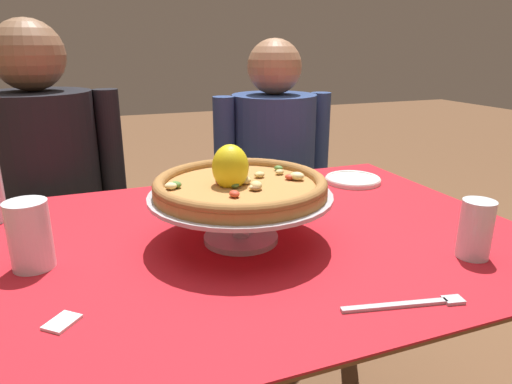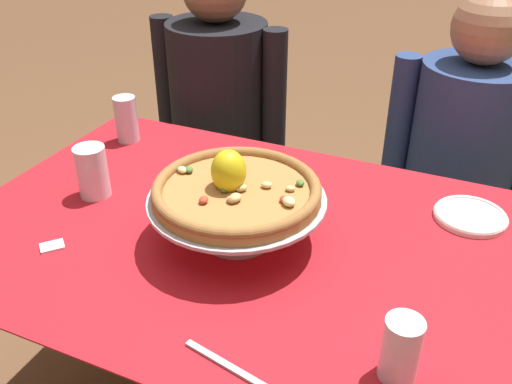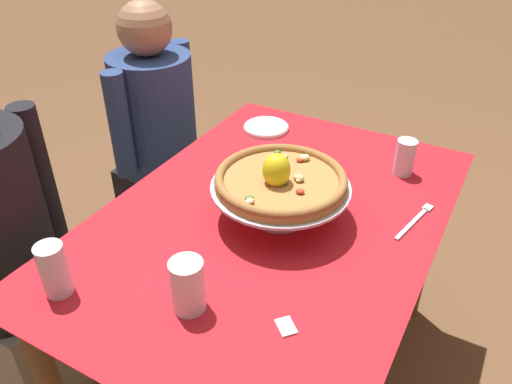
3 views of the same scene
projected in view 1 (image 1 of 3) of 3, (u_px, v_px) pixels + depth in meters
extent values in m
cylinder|color=brown|center=(354.00, 273.00, 1.63)|extent=(0.06, 0.06, 0.70)
cube|color=brown|center=(235.00, 244.00, 1.01)|extent=(1.25, 0.85, 0.02)
cube|color=red|center=(235.00, 238.00, 1.00)|extent=(1.29, 0.89, 0.00)
cylinder|color=#B7B7C1|center=(241.00, 238.00, 0.98)|extent=(0.16, 0.16, 0.01)
cylinder|color=#B7B7C1|center=(241.00, 217.00, 0.96)|extent=(0.04, 0.04, 0.09)
cylinder|color=#B7B7C1|center=(240.00, 195.00, 0.95)|extent=(0.38, 0.38, 0.01)
cylinder|color=#AD753D|center=(240.00, 189.00, 0.95)|extent=(0.36, 0.36, 0.02)
torus|color=olive|center=(240.00, 183.00, 0.94)|extent=(0.36, 0.36, 0.02)
ellipsoid|color=tan|center=(256.00, 185.00, 0.91)|extent=(0.03, 0.03, 0.02)
ellipsoid|color=tan|center=(259.00, 175.00, 0.99)|extent=(0.03, 0.02, 0.01)
ellipsoid|color=tan|center=(280.00, 172.00, 1.01)|extent=(0.02, 0.02, 0.01)
ellipsoid|color=#4C7533|center=(234.00, 185.00, 0.92)|extent=(0.02, 0.03, 0.01)
ellipsoid|color=#4C7533|center=(278.00, 168.00, 1.04)|extent=(0.03, 0.03, 0.01)
ellipsoid|color=beige|center=(254.00, 187.00, 0.90)|extent=(0.02, 0.02, 0.01)
ellipsoid|color=beige|center=(171.00, 186.00, 0.91)|extent=(0.03, 0.03, 0.01)
ellipsoid|color=#C63D28|center=(234.00, 194.00, 0.86)|extent=(0.02, 0.03, 0.01)
ellipsoid|color=#4C7533|center=(175.00, 184.00, 0.92)|extent=(0.03, 0.03, 0.01)
ellipsoid|color=beige|center=(297.00, 176.00, 0.97)|extent=(0.04, 0.04, 0.02)
ellipsoid|color=#996B42|center=(240.00, 181.00, 0.94)|extent=(0.03, 0.02, 0.01)
ellipsoid|color=#C63D28|center=(222.00, 180.00, 0.94)|extent=(0.04, 0.03, 0.02)
ellipsoid|color=#996B42|center=(256.00, 188.00, 0.90)|extent=(0.02, 0.02, 0.01)
ellipsoid|color=tan|center=(246.00, 180.00, 0.94)|extent=(0.03, 0.03, 0.01)
ellipsoid|color=#C63D28|center=(290.00, 177.00, 0.97)|extent=(0.03, 0.03, 0.01)
ellipsoid|color=yellow|center=(230.00, 167.00, 0.93)|extent=(0.08, 0.08, 0.09)
cylinder|color=silver|center=(476.00, 229.00, 0.89)|extent=(0.06, 0.06, 0.12)
cylinder|color=silver|center=(474.00, 239.00, 0.90)|extent=(0.06, 0.06, 0.07)
cylinder|color=white|center=(30.00, 234.00, 0.85)|extent=(0.08, 0.08, 0.13)
cylinder|color=silver|center=(33.00, 252.00, 0.86)|extent=(0.07, 0.07, 0.06)
cylinder|color=white|center=(353.00, 180.00, 1.39)|extent=(0.17, 0.17, 0.01)
torus|color=white|center=(353.00, 178.00, 1.39)|extent=(0.16, 0.16, 0.01)
cube|color=#B7B7C1|center=(395.00, 305.00, 0.73)|extent=(0.18, 0.05, 0.01)
cube|color=#B7B7C1|center=(453.00, 300.00, 0.75)|extent=(0.04, 0.03, 0.01)
cube|color=white|center=(62.00, 322.00, 0.69)|extent=(0.06, 0.06, 0.00)
cube|color=gray|center=(66.00, 313.00, 1.63)|extent=(0.28, 0.32, 0.42)
cylinder|color=black|center=(47.00, 181.00, 1.48)|extent=(0.34, 0.34, 0.57)
sphere|color=brown|center=(28.00, 55.00, 1.36)|extent=(0.21, 0.21, 0.21)
cylinder|color=black|center=(112.00, 162.00, 1.54)|extent=(0.08, 0.08, 0.48)
cube|color=black|center=(272.00, 265.00, 1.95)|extent=(0.28, 0.32, 0.46)
cylinder|color=navy|center=(273.00, 157.00, 1.81)|extent=(0.33, 0.33, 0.49)
sphere|color=#9E7051|center=(275.00, 67.00, 1.70)|extent=(0.20, 0.20, 0.20)
cylinder|color=navy|center=(224.00, 152.00, 1.73)|extent=(0.08, 0.08, 0.41)
cylinder|color=navy|center=(319.00, 144.00, 1.87)|extent=(0.08, 0.08, 0.41)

